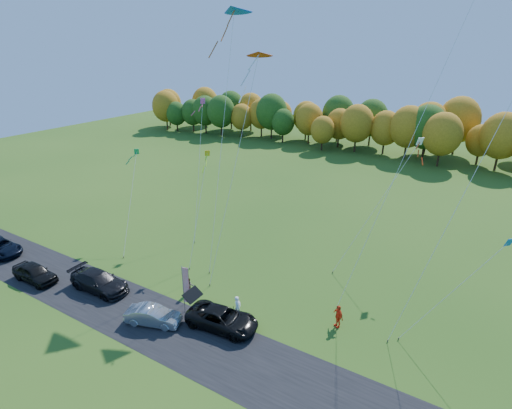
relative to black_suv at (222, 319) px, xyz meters
The scene contains 21 objects.
ground 2.58m from the black_suv, 134.24° to the left, with size 160.00×160.00×0.00m, color #285115.
asphalt_strip 2.92m from the black_suv, 127.48° to the right, with size 90.00×6.00×0.01m, color black.
tree_line 56.79m from the black_suv, 91.73° to the left, with size 116.00×12.00×10.00m, color #1E4711, non-canonical shape.
black_suv is the anchor object (origin of this frame).
silver_sedan 5.35m from the black_suv, 153.45° to the right, with size 1.48×4.25×1.40m, color #A8A9AD.
dark_truck_a 12.16m from the black_suv, behind, with size 2.31×5.68×1.65m, color black.
dark_truck_b 18.59m from the black_suv, 169.07° to the right, with size 1.88×4.67×1.59m, color black.
dark_suv_west 26.29m from the black_suv, behind, with size 2.47×5.35×1.49m, color black.
person_tailgate_a 1.64m from the black_suv, 77.91° to the left, with size 0.69×0.45×1.88m, color white.
person_tailgate_b 5.22m from the black_suv, 157.98° to the left, with size 0.78×0.61×1.61m, color gray.
person_east 8.73m from the black_suv, 31.69° to the left, with size 1.10×0.46×1.87m, color red.
feather_flag 3.91m from the black_suv, behind, with size 0.55×0.18×4.20m.
kite_delta_blue 16.73m from the black_suv, 124.01° to the left, with size 4.26×10.16×24.70m.
kite_parafoil_orange 21.38m from the black_suv, 54.43° to the left, with size 8.15×14.22×28.95m.
kite_delta_red 16.18m from the black_suv, 113.82° to the left, with size 2.37×9.14×20.48m.
kite_parafoil_rainbow 18.37m from the black_suv, 32.45° to the left, with size 6.62×8.27×19.38m.
kite_diamond_yellow 11.98m from the black_suv, 136.68° to the left, with size 1.56×5.38×10.77m.
kite_diamond_green 18.00m from the black_suv, 158.15° to the left, with size 3.92×6.82×9.80m.
kite_diamond_white 17.28m from the black_suv, 65.56° to the left, with size 5.50×7.43×12.53m.
kite_diamond_pink 18.66m from the black_suv, 133.39° to the left, with size 3.42×6.73×14.77m.
kite_diamond_blue_low 16.25m from the black_suv, 24.93° to the left, with size 5.79×3.07×8.86m.
Camera 1 is at (16.63, -21.52, 19.97)m, focal length 28.00 mm.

